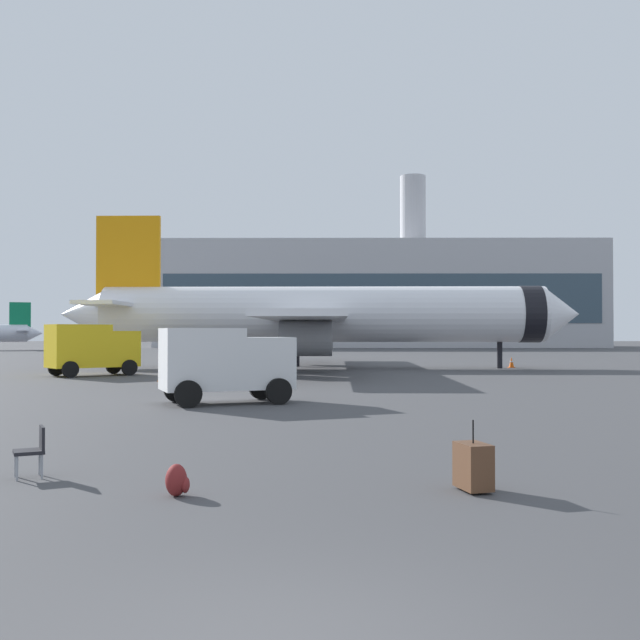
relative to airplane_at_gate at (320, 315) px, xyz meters
name	(u,v)px	position (x,y,z in m)	size (l,w,h in m)	color
airplane_at_gate	(320,315)	(0.00, 0.00, 0.00)	(35.65, 32.07, 10.50)	white
service_truck	(92,347)	(-12.88, -8.81, -2.05)	(5.13, 4.70, 2.90)	yellow
cargo_van	(225,361)	(-3.14, -24.84, -2.21)	(4.83, 3.61, 2.60)	white
safety_cone_near	(512,362)	(13.32, 0.92, -3.29)	(0.44, 0.44, 0.74)	#F2590C
safety_cone_mid	(163,373)	(-7.84, -13.41, -3.24)	(0.44, 0.44, 0.84)	#F2590C
rolling_suitcase	(473,466)	(2.60, -38.73, -3.27)	(0.56, 0.72, 1.10)	brown
traveller_backpack	(177,481)	(-1.90, -39.09, -3.42)	(0.36, 0.40, 0.48)	maroon
gate_chair	(34,448)	(-4.61, -37.71, -3.16)	(0.64, 0.64, 0.86)	black
terminal_building	(377,295)	(9.37, 75.46, 5.17)	(72.83, 21.05, 29.39)	#B2B2B7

